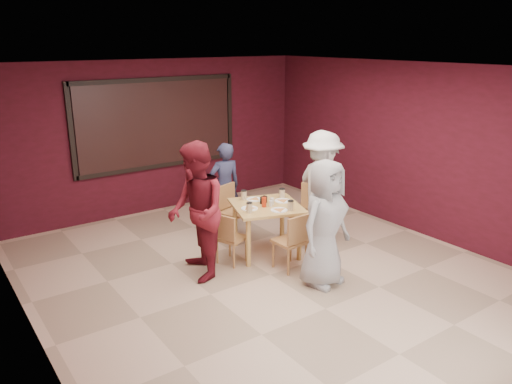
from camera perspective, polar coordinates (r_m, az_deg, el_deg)
floor at (r=7.03m, az=1.64°, el=-9.43°), size 7.00×7.00×0.00m
window_blinds at (r=9.39m, az=-11.13°, el=7.67°), size 3.00×0.02×1.50m
dining_table at (r=7.47m, az=1.20°, el=-2.17°), size 1.24×1.24×0.92m
chair_front at (r=6.99m, az=4.28°, el=-5.36°), size 0.42×0.42×0.84m
chair_back at (r=8.17m, az=-2.84°, el=-1.82°), size 0.52×0.52×0.87m
chair_left at (r=7.19m, az=-3.13°, el=-5.03°), size 0.48×0.48×0.77m
chair_right at (r=8.03m, az=6.16°, el=-2.05°), size 0.57×0.57×0.92m
diner_front at (r=6.53m, az=7.87°, el=-3.57°), size 0.92×0.70×1.70m
diner_back at (r=8.41m, az=-3.59°, el=0.60°), size 0.59×0.43×1.51m
diner_left at (r=6.68m, az=-6.84°, el=-2.26°), size 0.94×1.08×1.88m
diner_right at (r=8.01m, az=7.53°, el=0.65°), size 0.86×1.25×1.78m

